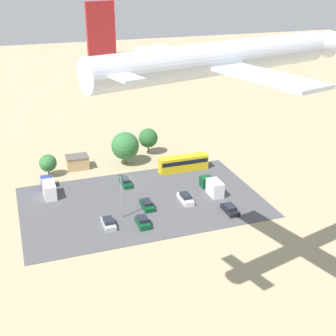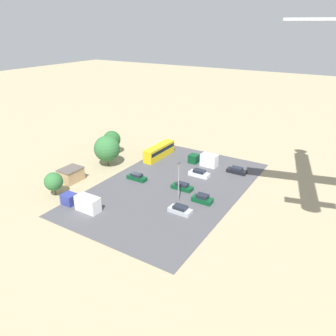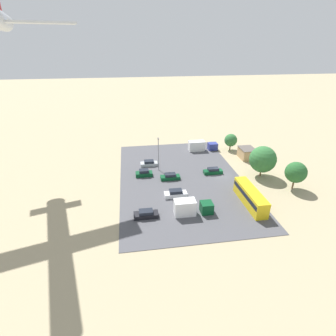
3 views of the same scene
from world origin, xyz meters
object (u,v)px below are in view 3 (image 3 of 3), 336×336
Objects in this scene: shed_building at (247,153)px; parked_truck_0 at (201,146)px; parked_car_3 at (170,177)px; parked_car_4 at (144,173)px; parked_truck_1 at (191,207)px; bus at (250,196)px; parked_car_0 at (146,214)px; parked_car_2 at (149,163)px; parked_car_1 at (176,194)px; parked_car_5 at (213,171)px.

shed_building is 0.57× the size of parked_truck_0.
parked_car_3 is at bearing 111.76° from shed_building.
parked_car_4 is 0.55× the size of parked_truck_1.
bus is 2.42× the size of parked_car_0.
bus is at bearing 3.95° from parked_truck_0.
shed_building reaches higher than parked_car_2.
bus reaches higher than parked_car_3.
parked_car_1 reaches higher than parked_car_3.
parked_truck_0 is (15.57, -1.15, 0.70)m from parked_car_5.
bus reaches higher than shed_building.
parked_truck_0 reaches higher than parked_car_5.
parked_car_1 is at bearing -0.63° from parked_car_3.
parked_car_0 is 36.39m from parked_truck_0.
parked_car_0 is 0.53× the size of parked_truck_0.
parked_car_4 is 0.47× the size of parked_truck_0.
parked_car_1 is (-17.16, 23.41, -0.75)m from shed_building.
parked_car_2 is 16.93m from parked_car_5.
parked_car_5 is at bearing -114.75° from parked_car_2.
parked_car_4 is (-6.68, 29.41, -0.72)m from shed_building.
parked_truck_1 is at bearing -164.68° from parked_car_1.
bus is 25.56m from parked_car_4.
parked_car_1 is at bearing 29.76° from parked_car_4.
parked_car_2 is at bearing -165.11° from parked_truck_1.
shed_building is at bearing -57.01° from parked_car_5.
parked_car_1 is at bearing -26.35° from parked_truck_0.
shed_building is 1.04× the size of parked_car_1.
parked_truck_1 is (-6.53, -1.79, 0.74)m from parked_car_1.
shed_building is at bearing 102.80° from parked_car_4.
bus is 2.42× the size of parked_car_3.
parked_truck_0 is at bearing 148.49° from parked_car_0.
parked_car_0 is 22.66m from parked_car_2.
bus is 19.21m from parked_car_3.
parked_truck_1 reaches higher than parked_truck_0.
parked_car_4 is at bearing 163.39° from parked_car_2.
parked_car_3 is (12.87, 14.22, -1.19)m from bus.
parked_car_4 reaches higher than parked_car_1.
parked_car_0 is at bearing 173.68° from parked_car_2.
parked_car_4 is 18.72m from parked_truck_1.
parked_car_1 is (6.28, -6.76, 0.06)m from parked_car_0.
parked_car_0 is 23.61m from parked_car_5.
bus is 21.14m from parked_car_0.
parked_car_3 is (14.12, -6.85, 0.01)m from parked_car_0.
parked_car_0 is at bearing 132.87° from parked_car_1.
parked_truck_0 is (14.26, -18.24, 0.65)m from parked_car_4.
parked_car_0 is 8.59m from parked_truck_1.
parked_car_5 reaches higher than parked_car_0.
parked_truck_1 is at bearing 149.31° from parked_car_5.
parked_car_5 is 18.27m from parked_truck_1.
shed_building is at bearing 111.76° from parked_car_3.
parked_car_2 is at bearing 65.25° from parked_car_5.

